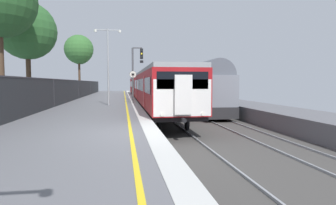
% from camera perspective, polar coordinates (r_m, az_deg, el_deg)
% --- Properties ---
extents(ground, '(17.40, 110.00, 1.21)m').
position_cam_1_polar(ground, '(10.64, 9.23, -8.73)').
color(ground, slate).
extents(commuter_train_at_platform, '(2.83, 40.93, 3.81)m').
position_cam_1_polar(commuter_train_at_platform, '(33.31, -4.18, 3.08)').
color(commuter_train_at_platform, maroon).
rests_on(commuter_train_at_platform, ground).
extents(freight_train_adjacent_track, '(2.60, 29.14, 4.37)m').
position_cam_1_polar(freight_train_adjacent_track, '(34.05, 2.53, 3.29)').
color(freight_train_adjacent_track, '#232326').
rests_on(freight_train_adjacent_track, ground).
extents(signal_gantry, '(1.10, 0.24, 5.12)m').
position_cam_1_polar(signal_gantry, '(28.25, -6.38, 6.84)').
color(signal_gantry, '#47474C').
rests_on(signal_gantry, ground).
extents(speed_limit_sign, '(0.59, 0.08, 2.72)m').
position_cam_1_polar(speed_limit_sign, '(24.88, -6.88, 3.89)').
color(speed_limit_sign, '#59595B').
rests_on(speed_limit_sign, ground).
extents(platform_lamp_mid, '(2.00, 0.20, 5.78)m').
position_cam_1_polar(platform_lamp_mid, '(22.65, -11.67, 8.07)').
color(platform_lamp_mid, '#93999E').
rests_on(platform_lamp_mid, ground).
extents(background_tree_left, '(4.42, 4.44, 9.10)m').
position_cam_1_polar(background_tree_left, '(47.58, -17.04, 9.69)').
color(background_tree_left, '#473323').
rests_on(background_tree_left, ground).
extents(background_tree_right, '(4.20, 4.20, 7.64)m').
position_cam_1_polar(background_tree_right, '(24.48, -25.93, 12.15)').
color(background_tree_right, '#473323').
rests_on(background_tree_right, ground).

